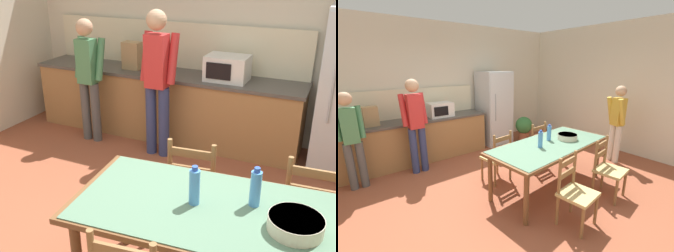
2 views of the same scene
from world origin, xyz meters
TOP-DOWN VIEW (x-y plane):
  - wall_back at (0.00, 2.66)m, footprint 6.52×0.12m
  - kitchen_counter at (-1.07, 2.23)m, footprint 3.64×0.66m
  - counter_splashback at (-1.06, 2.54)m, footprint 3.60×0.03m
  - microwave at (-0.21, 2.21)m, footprint 0.50×0.39m
  - paper_bag at (-1.51, 2.20)m, footprint 0.24×0.16m
  - dining_table at (0.60, -0.22)m, footprint 2.16×1.08m
  - bottle_near_centre at (0.34, -0.25)m, footprint 0.07×0.07m
  - bottle_off_centre at (0.69, -0.10)m, footprint 0.07×0.07m
  - serving_bowl at (0.97, -0.26)m, footprint 0.32×0.32m
  - chair_side_far_left at (0.07, 0.48)m, footprint 0.46×0.44m
  - chair_side_far_right at (1.01, 0.56)m, footprint 0.44×0.42m
  - person_at_sink at (-1.87, 1.71)m, footprint 0.40×0.28m
  - person_at_counter at (-0.88, 1.69)m, footprint 0.44×0.30m

SIDE VIEW (x-z plane):
  - chair_side_far_left at x=0.07m, z-range -0.01..0.90m
  - chair_side_far_right at x=1.01m, z-range -0.01..0.90m
  - kitchen_counter at x=-1.07m, z-range 0.00..0.90m
  - dining_table at x=0.60m, z-range 0.31..1.09m
  - serving_bowl at x=0.97m, z-range 0.78..0.87m
  - person_at_sink at x=-1.87m, z-range 0.10..1.69m
  - bottle_near_centre at x=0.34m, z-range 0.77..1.04m
  - bottle_off_centre at x=0.69m, z-range 0.77..1.04m
  - person_at_counter at x=-0.88m, z-range 0.11..1.85m
  - microwave at x=-0.21m, z-range 0.89..1.19m
  - paper_bag at x=-1.51m, z-range 0.89..1.25m
  - counter_splashback at x=-1.06m, z-range 0.89..1.49m
  - wall_back at x=0.00m, z-range 0.00..2.90m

